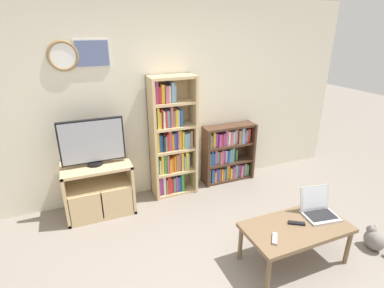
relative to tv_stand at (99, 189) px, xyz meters
The scene contains 10 objects.
wall_back 1.38m from the tv_stand, 19.05° to the left, with size 5.80×0.09×2.60m.
tv_stand is the anchor object (origin of this frame).
television 0.62m from the tv_stand, 128.88° to the left, with size 0.75×0.18×0.58m.
bookshelf_tall 1.12m from the tv_stand, ahead, with size 0.61×0.31×1.66m.
bookshelf_short 1.92m from the tv_stand, ahead, with size 0.81×0.25×0.89m.
coffee_table 2.36m from the tv_stand, 44.28° to the right, with size 1.04×0.55×0.43m.
laptop 2.57m from the tv_stand, 37.80° to the right, with size 0.37×0.35×0.27m.
remote_near_laptop 2.21m from the tv_stand, 51.70° to the right, with size 0.13×0.15×0.02m.
remote_far_from_laptop 2.36m from the tv_stand, 43.57° to the right, with size 0.16×0.12×0.02m.
cat 3.21m from the tv_stand, 34.87° to the right, with size 0.22×0.47×0.26m.
Camera 1 is at (-1.12, -1.53, 2.24)m, focal length 28.00 mm.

